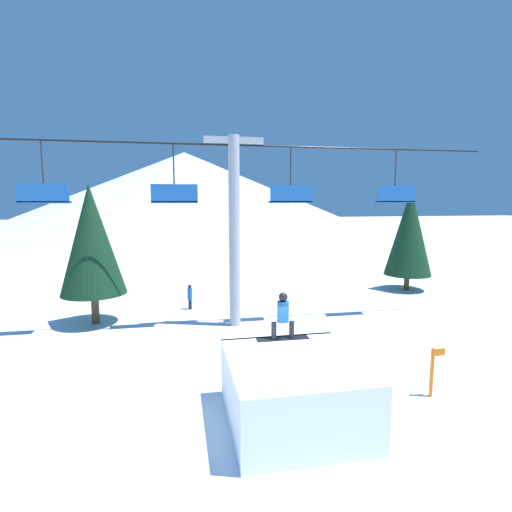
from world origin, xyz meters
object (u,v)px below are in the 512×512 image
at_px(snowboarder, 283,316).
at_px(trail_marker, 433,371).
at_px(distant_skier, 190,296).
at_px(pine_tree_near, 91,240).
at_px(snow_ramp, 294,391).

distance_m(snowboarder, trail_marker, 4.29).
height_order(trail_marker, distant_skier, trail_marker).
relative_size(snowboarder, distant_skier, 1.14).
distance_m(trail_marker, distant_skier, 11.78).
relative_size(pine_tree_near, trail_marker, 4.39).
bearing_deg(distant_skier, snowboarder, -76.60).
xyz_separation_m(pine_tree_near, distant_skier, (4.06, 1.48, -2.95)).
distance_m(pine_tree_near, trail_marker, 13.63).
bearing_deg(pine_tree_near, snow_ramp, -55.84).
bearing_deg(pine_tree_near, distant_skier, 19.98).
xyz_separation_m(snow_ramp, snowboarder, (0.08, 1.37, 1.43)).
bearing_deg(snowboarder, distant_skier, 103.40).
bearing_deg(distant_skier, snow_ramp, -78.71).
xyz_separation_m(snow_ramp, distant_skier, (-2.11, 10.56, -0.12)).
bearing_deg(trail_marker, snow_ramp, -172.94).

